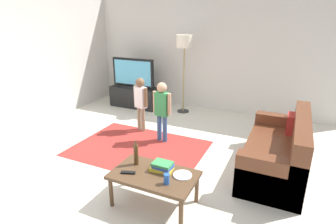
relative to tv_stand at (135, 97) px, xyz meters
name	(u,v)px	position (x,y,z in m)	size (l,w,h in m)	color
ground	(152,163)	(1.72, -2.30, -0.24)	(7.80, 7.80, 0.00)	beige
wall_back	(211,53)	(1.72, 0.70, 1.11)	(6.00, 0.12, 2.70)	silver
wall_left	(6,63)	(-1.28, -2.30, 1.11)	(0.12, 6.00, 2.70)	silver
area_rug	(139,148)	(1.28, -1.96, -0.24)	(2.20, 1.60, 0.01)	#9E2D28
tv_stand	(135,97)	(0.00, 0.00, 0.00)	(1.20, 0.44, 0.50)	black
tv	(133,73)	(0.00, -0.02, 0.60)	(1.10, 0.28, 0.71)	black
couch	(281,153)	(3.52, -1.71, 0.05)	(0.80, 1.80, 0.86)	brown
floor_lamp	(184,45)	(1.25, 0.15, 1.30)	(0.36, 0.36, 1.78)	#262626
child_near_tv	(141,100)	(0.92, -1.24, 0.39)	(0.34, 0.19, 1.06)	gray
child_center	(162,107)	(1.51, -1.51, 0.41)	(0.36, 0.18, 1.09)	#33598C
coffee_table	(154,177)	(2.21, -3.15, 0.13)	(1.00, 0.60, 0.42)	#513823
book_stack	(162,166)	(2.27, -3.04, 0.23)	(0.28, 0.20, 0.11)	yellow
bottle	(136,154)	(1.91, -3.05, 0.31)	(0.06, 0.06, 0.32)	#4C3319
tv_remote	(128,172)	(1.93, -3.27, 0.19)	(0.17, 0.05, 0.02)	black
soda_can	(167,179)	(2.43, -3.27, 0.24)	(0.07, 0.07, 0.12)	#2659B2
plate	(183,175)	(2.53, -3.05, 0.18)	(0.22, 0.22, 0.02)	white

